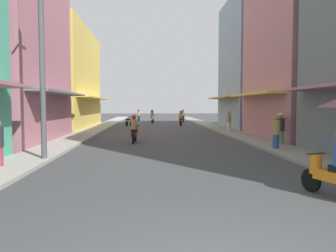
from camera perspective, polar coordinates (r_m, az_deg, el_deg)
name	(u,v)px	position (r m, az deg, el deg)	size (l,w,h in m)	color
ground_plane	(159,131)	(27.16, -1.63, -0.83)	(119.87, 119.87, 0.00)	#424244
sidewalk_left	(93,130)	(27.53, -12.94, -0.73)	(1.84, 62.49, 0.12)	#ADA89E
sidewalk_right	(223,130)	(27.85, 9.55, -0.64)	(1.84, 62.49, 0.12)	gray
building_left_far	(57,79)	(32.41, -18.72, 7.75)	(7.05, 13.35, 9.10)	#EFD159
building_right_far	(261,65)	(31.24, 15.84, 10.23)	(7.05, 8.22, 11.56)	#8CA5CC
motorbike_black	(183,117)	(41.04, 2.63, 1.65)	(0.61, 1.79, 1.58)	black
motorbike_silver	(129,121)	(33.75, -6.81, 0.87)	(0.71, 1.76, 0.96)	black
motorbike_orange	(334,168)	(8.22, 27.00, -6.50)	(0.75, 1.74, 1.58)	black
motorbike_white	(152,117)	(38.20, -2.75, 1.50)	(0.55, 1.81, 1.58)	black
motorbike_maroon	(134,130)	(18.42, -5.89, -0.74)	(0.55, 1.81, 1.58)	black
motorbike_red	(181,119)	(33.34, 2.26, 1.20)	(0.62, 1.79, 1.58)	black
motorbike_blue	(139,116)	(43.49, -5.11, 1.75)	(0.55, 1.81, 1.58)	black
pedestrian_midway	(229,122)	(26.43, 10.59, 0.76)	(0.34, 0.34, 1.63)	beige
pedestrian_crossing	(276,133)	(15.80, 18.31, -1.17)	(0.34, 0.34, 1.66)	#334C8C
pedestrian_foreground	(281,127)	(17.86, 19.14, -0.13)	(0.44, 0.44, 1.76)	#598C59
utility_pole	(42,58)	(13.07, -21.12, 10.96)	(0.20, 1.20, 7.48)	#4C4C4F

